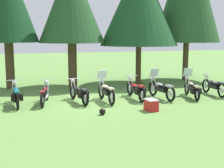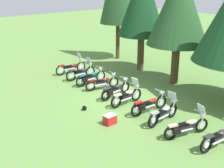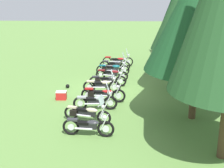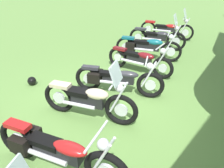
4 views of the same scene
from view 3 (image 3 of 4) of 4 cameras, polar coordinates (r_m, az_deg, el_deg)
The scene contains 16 objects.
ground_plane at distance 18.83m, azimuth -1.23°, elevation -1.10°, with size 80.00×80.00×0.00m, color #608C42.
motorcycle_0 at distance 24.49m, azimuth 1.14°, elevation 4.34°, with size 0.66×2.39×1.37m.
motorcycle_1 at distance 23.05m, azimuth 0.59°, elevation 3.56°, with size 0.63×2.26×1.38m.
motorcycle_2 at distance 21.83m, azimuth 0.04°, elevation 2.77°, with size 0.65×2.32×1.02m.
motorcycle_3 at distance 20.69m, azimuth 0.01°, elevation 1.84°, with size 0.77×2.18×0.99m.
motorcycle_4 at distance 19.30m, azimuth -0.92°, elevation 0.71°, with size 0.68×2.32×1.00m.
motorcycle_5 at distance 18.17m, azimuth -1.78°, elevation -0.19°, with size 0.65×2.19×1.37m.
motorcycle_6 at distance 16.76m, azimuth -1.78°, elevation -1.80°, with size 0.67×2.40×1.03m.
motorcycle_7 at distance 15.68m, azimuth -2.95°, elevation -3.10°, with size 0.71×2.23×1.37m.
motorcycle_8 at distance 14.32m, azimuth -4.64°, elevation -5.22°, with size 0.97×2.23×1.34m.
motorcycle_9 at distance 13.03m, azimuth -4.29°, elevation -7.58°, with size 0.64×2.18×1.01m.
pine_tree_1 at distance 21.64m, azimuth 12.71°, elevation 14.14°, with size 3.30×3.30×7.33m.
pine_tree_2 at distance 18.21m, azimuth 13.31°, elevation 13.26°, with size 3.74×3.74×7.14m.
pine_tree_3 at distance 14.22m, azimuth 15.70°, elevation 12.36°, with size 4.67×4.67×7.41m.
picnic_cooler at distance 17.43m, azimuth -9.18°, elevation -2.04°, with size 0.42×0.58×0.46m.
dropped_helmet at distance 19.34m, azimuth -8.06°, elevation -0.39°, with size 0.24×0.24×0.24m, color black.
Camera 3 is at (17.85, 1.10, 5.89)m, focal length 50.42 mm.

